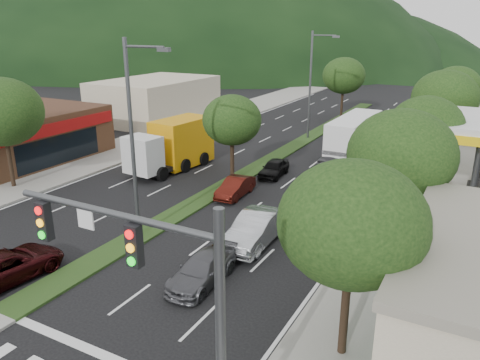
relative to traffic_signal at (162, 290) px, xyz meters
The scene contains 28 objects.
ground 10.27m from the traffic_signal, behind, with size 160.00×160.00×0.00m, color black.
sidewalk_right 27.15m from the traffic_signal, 82.55° to the left, with size 5.00×90.00×0.15m, color gray.
sidewalk_left 34.79m from the traffic_signal, 129.70° to the left, with size 6.00×90.00×0.15m, color gray.
median 31.23m from the traffic_signal, 107.00° to the left, with size 1.60×56.00×0.12m, color #1D3E16.
traffic_signal is the anchor object (origin of this frame).
shop_left 32.19m from the traffic_signal, 148.97° to the left, with size 10.15×12.00×4.00m.
bldg_left_far 45.32m from the traffic_signal, 128.26° to the left, with size 9.00×14.00×4.60m, color beige.
hill_far 142.79m from the traffic_signal, 128.60° to the left, with size 176.00×132.00×82.00m, color black.
tree_r_a 6.29m from the traffic_signal, 61.80° to the left, with size 4.60×4.60×6.63m.
tree_r_b 13.87m from the traffic_signal, 77.63° to the left, with size 4.80×4.80×6.94m.
tree_r_c 21.74m from the traffic_signal, 82.15° to the left, with size 4.40×4.40×6.48m.
tree_r_d 31.68m from the traffic_signal, 84.62° to the left, with size 5.00×5.00×7.17m.
tree_r_e 41.65m from the traffic_signal, 85.91° to the left, with size 4.60×4.60×6.71m.
tree_med_near 21.53m from the traffic_signal, 114.80° to the left, with size 4.00×4.00×6.02m.
tree_med_far 46.43m from the traffic_signal, 101.22° to the left, with size 4.80×4.80×6.94m.
tree_l_a 24.43m from the traffic_signal, 151.81° to the left, with size 5.20×5.20×7.25m.
streetlight_near 13.03m from the traffic_signal, 132.77° to the left, with size 2.60×0.25×10.00m.
streetlight_mid 35.66m from the traffic_signal, 104.33° to the left, with size 2.60×0.25×10.00m.
sedan_silver 12.76m from the traffic_signal, 105.84° to the left, with size 1.70×4.89×1.61m, color #B8BAC0.
suv_maroon 12.38m from the traffic_signal, 162.43° to the left, with size 2.19×4.75×1.32m, color black.
car_queue_a 23.69m from the traffic_signal, 107.63° to the left, with size 1.44×3.57×1.22m, color black.
car_queue_b 9.08m from the traffic_signal, 116.79° to the left, with size 1.67×4.10×1.19m, color #4D4E53.
car_queue_c 19.25m from the traffic_signal, 113.58° to the left, with size 1.29×3.69×1.22m, color #46110B.
car_queue_d 32.65m from the traffic_signal, 95.59° to the left, with size 2.14×4.63×1.29m, color black.
car_queue_e 27.83m from the traffic_signal, 98.50° to the left, with size 1.66×4.12×1.41m, color #4B4B50.
car_queue_f 37.76m from the traffic_signal, 97.39° to the left, with size 2.05×5.04×1.46m, color black.
box_truck 25.30m from the traffic_signal, 125.49° to the left, with size 3.50×7.70×3.69m.
motorhome 30.89m from the traffic_signal, 96.59° to the left, with size 2.84×8.63×3.29m.
Camera 1 is at (15.17, -9.09, 10.56)m, focal length 35.00 mm.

